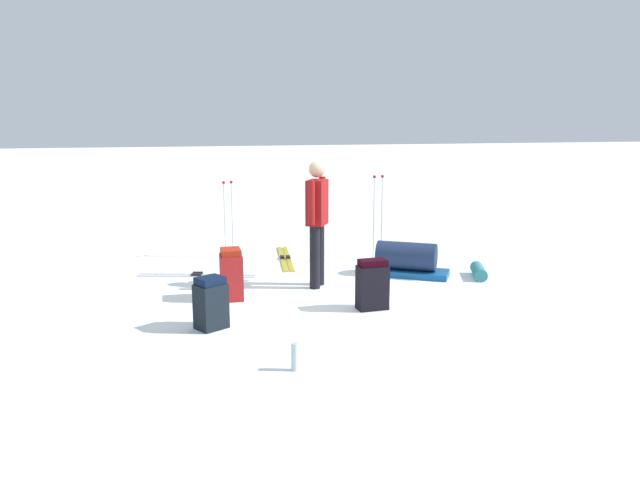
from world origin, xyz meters
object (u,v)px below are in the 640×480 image
ski_pair_near (285,258)px  ski_poles_planted_near (378,214)px  skier_standing (317,217)px  sleeping_mat_rolled (479,271)px  ski_pair_far (197,275)px  backpack_small_spare (372,285)px  ski_poles_planted_far (228,215)px  gear_sled (406,260)px  backpack_bright (231,275)px  backpack_large_dark (211,303)px  thermos_bottle (295,357)px

ski_pair_near → ski_poles_planted_near: bearing=159.7°
skier_standing → sleeping_mat_rolled: (-2.36, 0.07, -0.86)m
ski_pair_far → backpack_small_spare: backpack_small_spare is taller
ski_pair_near → ski_poles_planted_far: size_ratio=1.42×
gear_sled → backpack_bright: bearing=13.7°
backpack_large_dark → thermos_bottle: size_ratio=2.22×
ski_pair_near → sleeping_mat_rolled: bearing=144.5°
skier_standing → gear_sled: skier_standing is taller
skier_standing → gear_sled: 1.60m
backpack_bright → ski_poles_planted_near: size_ratio=0.47×
ski_pair_near → backpack_bright: (1.04, 2.06, 0.30)m
backpack_large_dark → backpack_bright: 1.12m
ski_poles_planted_far → thermos_bottle: 4.86m
backpack_large_dark → skier_standing: bearing=-136.9°
gear_sled → ski_poles_planted_near: bearing=-81.2°
ski_pair_far → ski_poles_planted_near: ski_poles_planted_near is taller
skier_standing → ski_pair_far: (1.57, -0.93, -0.94)m
gear_sled → thermos_bottle: gear_sled is taller
skier_standing → backpack_large_dark: skier_standing is taller
skier_standing → thermos_bottle: bearing=73.1°
ski_poles_planted_near → ski_poles_planted_far: ski_poles_planted_near is taller
ski_pair_far → gear_sled: gear_sled is taller
ski_pair_near → backpack_small_spare: backpack_small_spare is taller
sleeping_mat_rolled → ski_pair_near: bearing=-35.5°
ski_poles_planted_near → sleeping_mat_rolled: (-1.11, 1.27, -0.67)m
backpack_large_dark → ski_pair_far: bearing=-88.3°
backpack_large_dark → ski_poles_planted_far: ski_poles_planted_far is taller
ski_pair_near → thermos_bottle: (0.69, 4.46, 0.12)m
backpack_bright → backpack_small_spare: (-1.60, 0.80, -0.02)m
backpack_large_dark → sleeping_mat_rolled: bearing=-160.8°
skier_standing → sleeping_mat_rolled: bearing=178.4°
backpack_bright → ski_poles_planted_far: bearing=-94.3°
backpack_large_dark → backpack_bright: bearing=-106.6°
ski_pair_near → thermos_bottle: thermos_bottle is taller
skier_standing → ski_pair_near: skier_standing is taller
ski_poles_planted_near → skier_standing: bearing=44.0°
backpack_large_dark → ski_poles_planted_near: (-2.75, -2.61, 0.48)m
ski_poles_planted_near → thermos_bottle: (2.08, 3.95, -0.63)m
ski_pair_near → skier_standing: bearing=94.6°
ski_pair_near → gear_sled: (-1.53, 1.43, 0.21)m
skier_standing → gear_sled: size_ratio=1.34×
skier_standing → ski_pair_near: size_ratio=0.96×
skier_standing → ski_pair_far: 2.05m
backpack_small_spare → gear_sled: backpack_small_spare is taller
backpack_small_spare → gear_sled: 1.73m
backpack_large_dark → ski_poles_planted_near: ski_poles_planted_near is taller
backpack_small_spare → ski_poles_planted_far: 3.54m
ski_pair_far → ski_poles_planted_far: 1.46m
ski_poles_planted_far → backpack_large_dark: bearing=81.9°
backpack_bright → gear_sled: 2.65m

